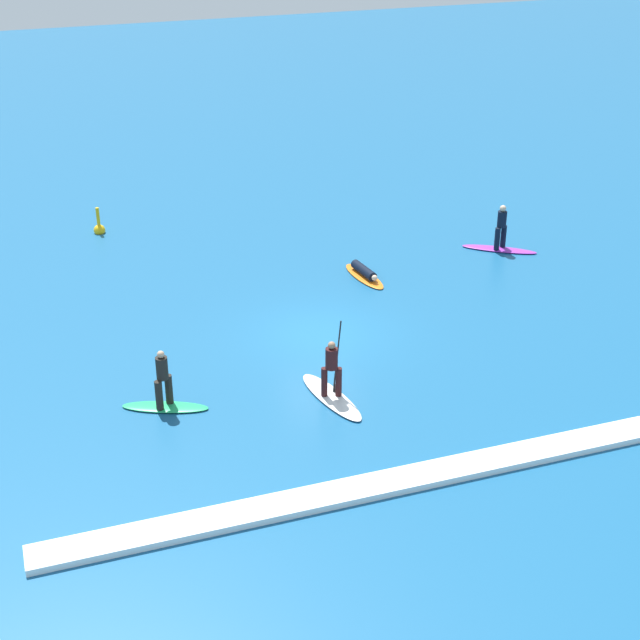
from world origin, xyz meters
TOP-DOWN VIEW (x-y plane):
  - ground_plane at (0.00, 0.00)m, footprint 120.00×120.00m
  - surfer_on_orange_board at (2.99, 3.67)m, footprint 1.04×2.59m
  - surfer_on_white_board at (-1.00, -3.88)m, footprint 1.33×3.07m
  - surfer_on_green_board at (-5.61, -2.85)m, footprint 2.51×1.51m
  - surfer_on_purple_board at (8.90, 4.33)m, footprint 2.71×2.11m
  - marker_buoy at (-5.60, 11.29)m, footprint 0.47×0.47m
  - wave_crest at (0.00, -8.24)m, footprint 19.56×0.90m

SIDE VIEW (x-z plane):
  - ground_plane at x=0.00m, z-range 0.00..0.00m
  - wave_crest at x=0.00m, z-range 0.00..0.18m
  - surfer_on_orange_board at x=2.99m, z-range -0.06..0.37m
  - marker_buoy at x=-5.60m, z-range -0.41..0.79m
  - surfer_on_white_board at x=-1.00m, z-range -0.73..1.61m
  - surfer_on_green_board at x=-5.61m, z-range -0.39..1.45m
  - surfer_on_purple_board at x=8.90m, z-range -0.39..1.46m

